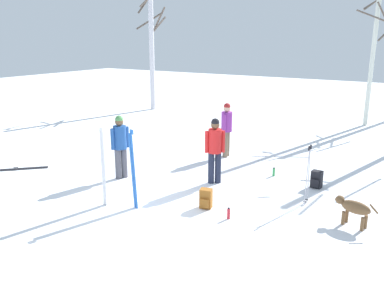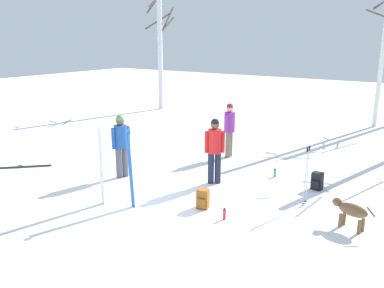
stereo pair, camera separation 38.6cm
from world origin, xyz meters
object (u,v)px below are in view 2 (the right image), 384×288
Objects in this scene: ski_pair_planted_0 at (101,166)px; water_bottle_1 at (275,173)px; backpack_0 at (317,181)px; birch_tree_1 at (384,41)px; ski_pair_planted_1 at (130,169)px; person_0 at (229,127)px; water_bottle_0 at (224,214)px; birch_tree_0 at (160,50)px; dog at (351,210)px; ski_poles_0 at (306,174)px; backpack_1 at (203,199)px; ski_pair_lying_0 at (18,167)px; person_1 at (215,147)px; person_2 at (121,142)px.

ski_pair_planted_0 is 4.72m from water_bottle_1.
birch_tree_1 is (-0.25, 8.56, 3.31)m from backpack_0.
person_0 is at bearing 90.91° from ski_pair_planted_1.
water_bottle_0 is (2.14, -4.03, -0.86)m from person_0.
birch_tree_0 reaches higher than ski_pair_planted_1.
ski_poles_0 reaches higher than dog.
person_0 is at bearing 110.97° from backpack_1.
birch_tree_1 is at bearing 57.40° from ski_pair_lying_0.
ski_pair_planted_1 reaches higher than ski_poles_0.
person_2 is (-2.31, -1.00, 0.00)m from person_1.
person_1 is 3.90× the size of backpack_1.
ski_poles_0 is at bearing -37.51° from birch_tree_0.
person_0 is 4.14m from backpack_1.
person_1 is at bearing -69.79° from person_0.
dog is 0.13× the size of birch_tree_1.
person_0 reaches higher than ski_poles_0.
person_1 is 1.94m from water_bottle_1.
ski_pair_planted_0 is 1.01× the size of ski_pair_planted_1.
ski_pair_planted_1 is at bearing -103.57° from birch_tree_1.
backpack_0 is 1.76× the size of water_bottle_0.
ski_poles_0 is at bearing 37.70° from backpack_1.
person_0 is 7.09× the size of water_bottle_1.
dog is 2.00× the size of backpack_1.
water_bottle_1 is (1.13, 1.33, -0.87)m from person_1.
person_1 reaches higher than ski_pair_lying_0.
dog reaches higher than backpack_1.
person_1 is 0.95× the size of ski_pair_planted_0.
water_bottle_1 is at bearing 57.18° from ski_pair_planted_0.
backpack_0 is 3.10m from backpack_1.
dog is at bearing 20.97° from ski_pair_planted_0.
birch_tree_0 reaches higher than dog.
birch_tree_1 reaches higher than person_0.
birch_tree_1 is at bearing 76.43° from ski_pair_planted_1.
ski_poles_0 is 13.52m from birch_tree_0.
person_0 is at bearing 143.97° from ski_poles_0.
water_bottle_1 is at bearing 132.85° from ski_poles_0.
ski_pair_lying_0 is at bearing -176.60° from water_bottle_0.
ski_pair_lying_0 is (-8.96, -1.44, -0.38)m from dog.
ski_pair_planted_1 reaches higher than person_0.
ski_pair_planted_1 is 4.17m from water_bottle_1.
backpack_0 and backpack_1 have the same top height.
ski_pair_lying_0 is (-4.64, 0.18, -0.88)m from ski_pair_planted_1.
ski_pair_lying_0 is 10.95m from birch_tree_0.
person_0 is 0.28× the size of birch_tree_0.
backpack_1 is (-1.83, -1.41, -0.53)m from ski_poles_0.
backpack_0 is at bearing 124.33° from dog.
person_1 is at bearing 112.12° from backpack_1.
backpack_0 reaches higher than water_bottle_0.
ski_poles_0 is (4.74, 0.91, -0.24)m from person_2.
backpack_1 is 0.73m from water_bottle_0.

